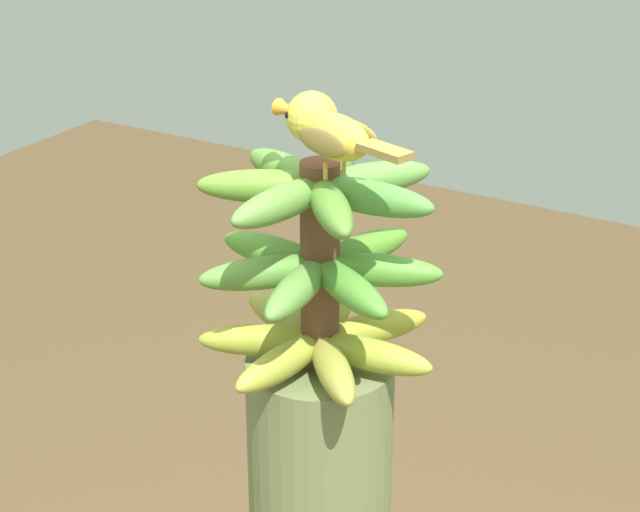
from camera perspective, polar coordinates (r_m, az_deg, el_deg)
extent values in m
cylinder|color=brown|center=(1.26, 0.00, -0.53)|extent=(0.05, 0.05, 0.25)
ellipsoid|color=#95A734|center=(1.28, 2.71, -5.07)|extent=(0.16, 0.05, 0.04)
ellipsoid|color=#979C2E|center=(1.33, 2.63, -3.83)|extent=(0.12, 0.15, 0.04)
ellipsoid|color=olive|center=(1.36, 0.66, -3.10)|extent=(0.08, 0.16, 0.04)
ellipsoid|color=olive|center=(1.35, -1.76, -3.34)|extent=(0.16, 0.09, 0.04)
ellipsoid|color=olive|center=(1.31, -2.96, -4.40)|extent=(0.16, 0.11, 0.04)
ellipsoid|color=#969D36|center=(1.26, -1.94, -5.57)|extent=(0.06, 0.16, 0.04)
ellipsoid|color=olive|center=(1.25, 0.66, -5.88)|extent=(0.13, 0.14, 0.04)
ellipsoid|color=#4E8D31|center=(1.25, 2.90, -0.73)|extent=(0.16, 0.09, 0.04)
ellipsoid|color=#518A29|center=(1.30, 2.11, 0.27)|extent=(0.08, 0.16, 0.04)
ellipsoid|color=#53802F|center=(1.32, -0.16, 0.65)|extent=(0.12, 0.15, 0.04)
ellipsoid|color=#528E2D|center=(1.29, -2.32, 0.17)|extent=(0.16, 0.05, 0.04)
ellipsoid|color=#558734|center=(1.24, -2.84, -0.87)|extent=(0.14, 0.14, 0.04)
ellipsoid|color=#5B8D3C|center=(1.21, -1.17, -1.71)|extent=(0.06, 0.16, 0.04)
ellipsoid|color=#4C8B30|center=(1.21, 1.47, -1.65)|extent=(0.15, 0.11, 0.04)
ellipsoid|color=#52842E|center=(1.17, 0.56, 2.59)|extent=(0.13, 0.14, 0.04)
ellipsoid|color=#4A8C38|center=(1.20, 2.59, 3.15)|extent=(0.16, 0.05, 0.04)
ellipsoid|color=#568E3A|center=(1.25, 2.59, 4.03)|extent=(0.12, 0.15, 0.04)
ellipsoid|color=#4B8735|center=(1.28, 0.71, 4.57)|extent=(0.08, 0.16, 0.04)
ellipsoid|color=#538633|center=(1.27, -1.64, 4.42)|extent=(0.16, 0.10, 0.04)
ellipsoid|color=#5A892B|center=(1.23, -2.86, 3.67)|extent=(0.16, 0.11, 0.04)
ellipsoid|color=#5A8738|center=(1.18, -1.94, 2.84)|extent=(0.07, 0.16, 0.04)
cone|color=brown|center=(1.29, -0.38, 0.04)|extent=(0.04, 0.04, 0.06)
cylinder|color=#C68933|center=(1.18, 1.25, 4.80)|extent=(0.01, 0.00, 0.02)
cylinder|color=#C68933|center=(1.16, 0.28, 4.50)|extent=(0.01, 0.01, 0.02)
ellipsoid|color=gold|center=(1.16, 0.78, 6.26)|extent=(0.10, 0.07, 0.05)
ellipsoid|color=olive|center=(1.17, 1.75, 6.44)|extent=(0.07, 0.03, 0.03)
ellipsoid|color=olive|center=(1.14, 0.11, 5.97)|extent=(0.07, 0.03, 0.03)
cube|color=olive|center=(1.11, 3.42, 5.50)|extent=(0.06, 0.04, 0.01)
sphere|color=gold|center=(1.18, -0.63, 7.31)|extent=(0.06, 0.06, 0.06)
sphere|color=black|center=(1.17, -1.65, 7.37)|extent=(0.01, 0.01, 0.01)
cone|color=orange|center=(1.21, -1.76, 7.67)|extent=(0.03, 0.03, 0.02)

